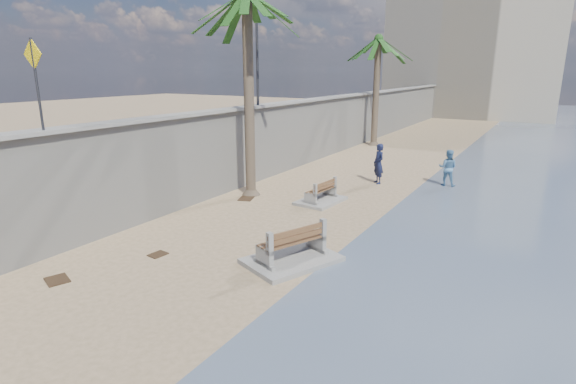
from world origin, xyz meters
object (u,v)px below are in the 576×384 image
at_px(person_b, 448,166).
at_px(bench_far, 321,193).
at_px(palm_back, 379,40).
at_px(bench_near, 292,247).
at_px(person_a, 379,161).

bearing_deg(person_b, bench_far, 50.30).
relative_size(bench_far, palm_back, 0.27).
height_order(bench_near, person_b, person_b).
distance_m(bench_near, palm_back, 22.21).
height_order(bench_near, bench_far, bench_near).
bearing_deg(person_b, person_a, 18.03).
height_order(bench_near, palm_back, palm_back).
bearing_deg(person_b, palm_back, -57.88).
bearing_deg(palm_back, bench_far, -77.76).
distance_m(bench_far, person_a, 4.36).
distance_m(bench_near, person_b, 11.29).
relative_size(palm_back, person_b, 4.35).
xyz_separation_m(palm_back, person_a, (4.12, -10.62, -6.05)).
xyz_separation_m(bench_near, palm_back, (-5.18, 20.54, 6.68)).
bearing_deg(person_a, bench_near, -39.79).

